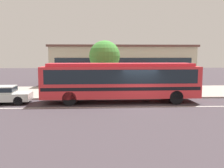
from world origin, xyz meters
TOP-DOWN VIEW (x-y plane):
  - ground_plane at (0.00, 0.00)m, footprint 120.00×120.00m
  - sidewalk_slab at (0.00, 6.51)m, footprint 60.00×8.00m
  - lane_stripe_center at (0.00, -0.80)m, footprint 56.00×0.16m
  - transit_bus at (-1.29, 1.16)m, footprint 11.59×2.78m
  - sedan_behind_bus at (-10.14, 0.95)m, footprint 4.32×2.05m
  - pedestrian_waiting_near_sign at (-3.61, 3.84)m, footprint 0.48×0.48m
  - bus_stop_sign at (3.16, 3.10)m, footprint 0.08×0.44m
  - street_tree_near_stop at (-2.42, 4.90)m, footprint 2.76×2.76m
  - station_building at (-0.17, 14.38)m, footprint 17.05×8.59m

SIDE VIEW (x-z plane):
  - ground_plane at x=0.00m, z-range 0.00..0.00m
  - lane_stripe_center at x=0.00m, z-range 0.00..0.01m
  - sidewalk_slab at x=0.00m, z-range 0.00..0.12m
  - sedan_behind_bus at x=-10.14m, z-range 0.08..1.37m
  - pedestrian_waiting_near_sign at x=-3.61m, z-range 0.27..1.98m
  - transit_bus at x=-1.29m, z-range 0.24..3.18m
  - bus_stop_sign at x=3.16m, z-range 0.49..3.14m
  - station_building at x=-0.17m, z-range 0.01..4.77m
  - street_tree_near_stop at x=-2.42m, z-range 1.08..5.81m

